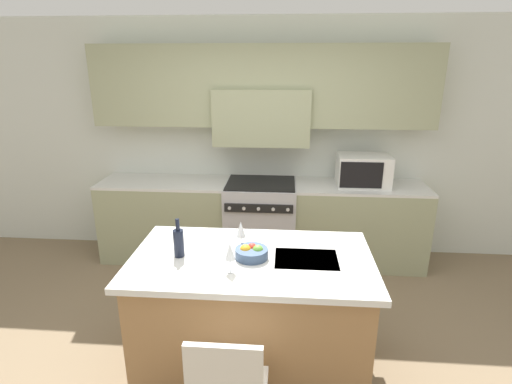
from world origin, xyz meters
The scene contains 10 objects.
ground_plane centered at (0.00, 0.00, 0.00)m, with size 10.00×10.00×0.00m, color #7A664C.
back_cabinetry centered at (0.00, 2.13, 1.60)m, with size 10.00×0.46×2.70m.
back_counter centered at (0.00, 1.88, 0.46)m, with size 3.66×0.62×0.93m.
range_stove centered at (0.00, 1.86, 0.47)m, with size 0.78×0.70×0.94m.
microwave centered at (1.11, 1.88, 1.10)m, with size 0.56×0.38×0.34m.
kitchen_island centered at (0.05, 0.15, 0.46)m, with size 1.71×0.98×0.91m.
wine_bottle centered at (-0.46, 0.12, 1.02)m, with size 0.07×0.07×0.28m.
wine_glass_near centered at (-0.07, -0.07, 1.05)m, with size 0.07×0.07×0.21m.
wine_glass_far centered at (-0.04, 0.29, 1.05)m, with size 0.07×0.07×0.21m.
fruit_bowl centered at (0.05, 0.14, 0.95)m, with size 0.23×0.23×0.10m.
Camera 1 is at (0.28, -2.38, 2.23)m, focal length 28.00 mm.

